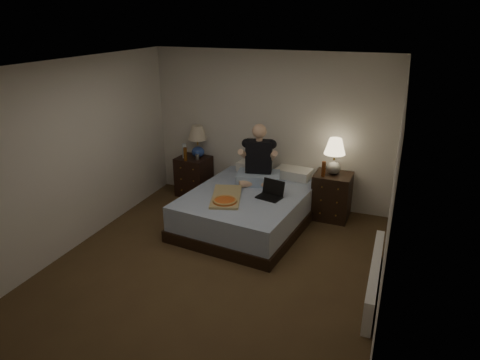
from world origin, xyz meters
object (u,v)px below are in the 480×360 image
at_px(radiator, 374,277).
at_px(laptop, 269,190).
at_px(nightstand_left, 194,176).
at_px(water_bottle, 184,151).
at_px(beer_bottle_left, 185,154).
at_px(bed, 249,207).
at_px(nightstand_right, 332,196).
at_px(lamp_left, 198,142).
at_px(soda_can, 197,157).
at_px(person, 259,154).
at_px(pizza_box, 225,201).
at_px(beer_bottle_right, 324,169).
at_px(lamp_right, 334,156).

bearing_deg(radiator, laptop, 147.56).
height_order(nightstand_left, water_bottle, water_bottle).
bearing_deg(nightstand_left, beer_bottle_left, -96.14).
bearing_deg(bed, radiator, -23.71).
distance_m(nightstand_right, lamp_left, 2.43).
relative_size(water_bottle, soda_can, 2.50).
bearing_deg(lamp_left, person, -17.75).
bearing_deg(pizza_box, bed, 55.88).
distance_m(soda_can, laptop, 1.71).
bearing_deg(nightstand_left, lamp_left, 38.14).
height_order(water_bottle, beer_bottle_right, beer_bottle_right).
bearing_deg(nightstand_left, soda_can, -27.97).
relative_size(nightstand_left, beer_bottle_right, 3.00).
xyz_separation_m(beer_bottle_left, radiator, (3.26, -1.66, -0.60)).
bearing_deg(nightstand_right, lamp_right, 124.23).
height_order(nightstand_left, laptop, laptop).
bearing_deg(pizza_box, lamp_left, 111.66).
xyz_separation_m(soda_can, beer_bottle_left, (-0.17, -0.12, 0.06)).
xyz_separation_m(lamp_right, person, (-1.10, -0.31, -0.00)).
height_order(lamp_left, soda_can, lamp_left).
distance_m(lamp_right, beer_bottle_left, 2.46).
bearing_deg(nightstand_right, laptop, -132.22).
distance_m(lamp_right, soda_can, 2.30).
height_order(soda_can, beer_bottle_left, beer_bottle_left).
xyz_separation_m(beer_bottle_left, laptop, (1.69, -0.66, -0.15)).
distance_m(beer_bottle_right, laptop, 0.94).
height_order(beer_bottle_right, pizza_box, beer_bottle_right).
bearing_deg(person, lamp_right, 3.50).
bearing_deg(beer_bottle_left, beer_bottle_right, 0.05).
relative_size(beer_bottle_right, person, 0.25).
height_order(lamp_right, water_bottle, lamp_right).
bearing_deg(nightstand_right, bed, -147.45).
distance_m(beer_bottle_right, person, 1.00).
distance_m(beer_bottle_left, person, 1.37).
height_order(soda_can, laptop, soda_can).
bearing_deg(nightstand_right, lamp_left, 179.33).
bearing_deg(beer_bottle_left, nightstand_right, 3.13).
height_order(soda_can, person, person).
bearing_deg(person, bed, -103.23).
bearing_deg(bed, lamp_left, 154.63).
bearing_deg(person, water_bottle, 156.83).
distance_m(lamp_left, pizza_box, 1.74).
bearing_deg(pizza_box, lamp_right, 27.14).
xyz_separation_m(soda_can, pizza_box, (1.01, -1.19, -0.17)).
height_order(water_bottle, beer_bottle_left, water_bottle).
relative_size(water_bottle, radiator, 0.16).
height_order(nightstand_left, lamp_left, lamp_left).
distance_m(person, radiator, 2.57).
xyz_separation_m(water_bottle, pizza_box, (1.26, -1.21, -0.24)).
relative_size(lamp_left, beer_bottle_right, 2.43).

